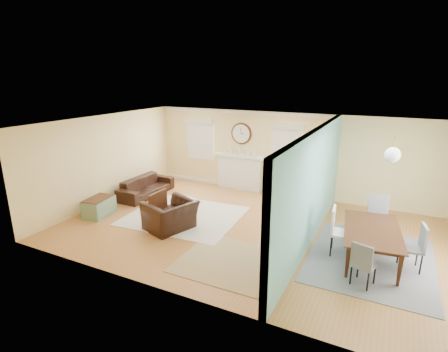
{
  "coord_description": "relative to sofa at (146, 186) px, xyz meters",
  "views": [
    {
      "loc": [
        3.02,
        -7.36,
        3.7
      ],
      "look_at": [
        -0.8,
        0.3,
        1.2
      ],
      "focal_mm": 28.0,
      "sensor_mm": 36.0,
      "label": 1
    }
  ],
  "objects": [
    {
      "name": "wall_clock",
      "position": [
        2.37,
        2.04,
        1.56
      ],
      "size": [
        0.7,
        0.07,
        0.7
      ],
      "color": "#422110",
      "rests_on": "wall_back"
    },
    {
      "name": "rug_cream",
      "position": [
        2.01,
        -0.9,
        -0.28
      ],
      "size": [
        3.09,
        2.73,
        0.02
      ],
      "primitive_type": "cube",
      "rotation": [
        0.0,
        0.0,
        0.07
      ],
      "color": "beige",
      "rests_on": "floor"
    },
    {
      "name": "floor",
      "position": [
        3.87,
        -0.93,
        -0.29
      ],
      "size": [
        9.0,
        9.0,
        0.0
      ],
      "primitive_type": "plane",
      "color": "#A46B33",
      "rests_on": "ground"
    },
    {
      "name": "garden_stool",
      "position": [
        4.95,
        -0.04,
        -0.06
      ],
      "size": [
        0.31,
        0.31,
        0.46
      ],
      "primitive_type": "cylinder",
      "color": "white",
      "rests_on": "floor"
    },
    {
      "name": "dining_chair_n",
      "position": [
        6.76,
        -0.08,
        0.31
      ],
      "size": [
        0.54,
        0.54,
        1.03
      ],
      "color": "slate",
      "rests_on": "floor"
    },
    {
      "name": "potted_plant",
      "position": [
        4.95,
        -0.04,
        0.39
      ],
      "size": [
        0.42,
        0.46,
        0.44
      ],
      "primitive_type": "imported",
      "rotation": [
        0.0,
        0.0,
        4.92
      ],
      "color": "#337F33",
      "rests_on": "garden_stool"
    },
    {
      "name": "sofa",
      "position": [
        0.0,
        0.0,
        0.0
      ],
      "size": [
        0.78,
        2.0,
        0.58
      ],
      "primitive_type": "imported",
      "rotation": [
        0.0,
        0.0,
        1.57
      ],
      "color": "black",
      "rests_on": "floor"
    },
    {
      "name": "wall_front",
      "position": [
        3.87,
        -3.93,
        1.01
      ],
      "size": [
        9.0,
        0.02,
        2.6
      ],
      "primitive_type": "cube",
      "color": "#E4CC7D",
      "rests_on": "ground"
    },
    {
      "name": "window_right",
      "position": [
        3.92,
        2.02,
        1.37
      ],
      "size": [
        1.05,
        0.13,
        1.42
      ],
      "color": "white",
      "rests_on": "wall_back"
    },
    {
      "name": "dining_chair_s",
      "position": [
        6.66,
        -2.17,
        0.21
      ],
      "size": [
        0.47,
        0.47,
        0.86
      ],
      "color": "slate",
      "rests_on": "floor"
    },
    {
      "name": "dining_chair_e",
      "position": [
        7.42,
        -1.21,
        0.27
      ],
      "size": [
        0.49,
        0.49,
        0.95
      ],
      "color": "slate",
      "rests_on": "floor"
    },
    {
      "name": "partition",
      "position": [
        5.38,
        -0.65,
        1.06
      ],
      "size": [
        0.17,
        6.0,
        2.6
      ],
      "color": "#E4CC7D",
      "rests_on": "ground"
    },
    {
      "name": "fireplace",
      "position": [
        2.37,
        1.95,
        0.31
      ],
      "size": [
        1.7,
        0.3,
        1.17
      ],
      "color": "white",
      "rests_on": "ground"
    },
    {
      "name": "wall_left",
      "position": [
        -0.63,
        -0.93,
        1.01
      ],
      "size": [
        0.02,
        6.0,
        2.6
      ],
      "primitive_type": "cube",
      "color": "#E4CC7D",
      "rests_on": "ground"
    },
    {
      "name": "green_chair",
      "position": [
        4.23,
        1.25,
        0.04
      ],
      "size": [
        0.98,
        0.98,
        0.66
      ],
      "primitive_type": "imported",
      "rotation": [
        0.0,
        0.0,
        2.59
      ],
      "color": "#006646",
      "rests_on": "floor"
    },
    {
      "name": "rug_grey",
      "position": [
        6.73,
        -1.14,
        -0.29
      ],
      "size": [
        2.4,
        3.01,
        0.01
      ],
      "primitive_type": "cube",
      "color": "slate",
      "rests_on": "floor"
    },
    {
      "name": "trunk",
      "position": [
        -0.09,
        -1.89,
        -0.04
      ],
      "size": [
        0.66,
        0.93,
        0.5
      ],
      "color": "slate",
      "rests_on": "floor"
    },
    {
      "name": "tv",
      "position": [
        4.97,
        0.83,
        0.79
      ],
      "size": [
        0.23,
        0.99,
        0.56
      ],
      "primitive_type": "imported",
      "rotation": [
        0.0,
        0.0,
        1.67
      ],
      "color": "black",
      "rests_on": "credenza"
    },
    {
      "name": "window_left",
      "position": [
        0.82,
        2.02,
        1.37
      ],
      "size": [
        1.05,
        0.13,
        1.42
      ],
      "color": "white",
      "rests_on": "wall_back"
    },
    {
      "name": "dining_chair_w",
      "position": [
        6.12,
        -1.2,
        0.32
      ],
      "size": [
        0.5,
        0.5,
        1.03
      ],
      "color": "white",
      "rests_on": "floor"
    },
    {
      "name": "ceiling",
      "position": [
        3.87,
        -0.93,
        2.31
      ],
      "size": [
        9.0,
        6.0,
        0.02
      ],
      "primitive_type": "cube",
      "color": "white",
      "rests_on": "wall_back"
    },
    {
      "name": "dining_table",
      "position": [
        6.73,
        -1.14,
        0.05
      ],
      "size": [
        1.32,
        2.05,
        0.68
      ],
      "primitive_type": "imported",
      "rotation": [
        0.0,
        0.0,
        1.7
      ],
      "color": "#422110",
      "rests_on": "floor"
    },
    {
      "name": "eames_chair",
      "position": [
        2.15,
        -1.75,
        0.08
      ],
      "size": [
        1.3,
        1.39,
        0.74
      ],
      "primitive_type": "imported",
      "rotation": [
        0.0,
        0.0,
        -1.9
      ],
      "color": "black",
      "rests_on": "floor"
    },
    {
      "name": "pendant",
      "position": [
        6.87,
        -0.93,
        1.91
      ],
      "size": [
        0.3,
        0.3,
        0.55
      ],
      "color": "gold",
      "rests_on": "ceiling"
    },
    {
      "name": "wall_back",
      "position": [
        3.87,
        2.07,
        1.01
      ],
      "size": [
        9.0,
        0.02,
        2.6
      ],
      "primitive_type": "cube",
      "color": "#E4CC7D",
      "rests_on": "ground"
    },
    {
      "name": "rug_jute",
      "position": [
        4.28,
        -2.51,
        -0.29
      ],
      "size": [
        2.29,
        1.88,
        0.01
      ],
      "primitive_type": "cube",
      "rotation": [
        0.0,
        0.0,
        0.0
      ],
      "color": "tan",
      "rests_on": "floor"
    },
    {
      "name": "credenza",
      "position": [
        4.99,
        0.83,
        0.11
      ],
      "size": [
        0.56,
        1.64,
        0.8
      ],
      "color": "olive",
      "rests_on": "floor"
    }
  ]
}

